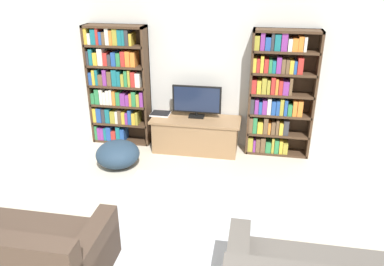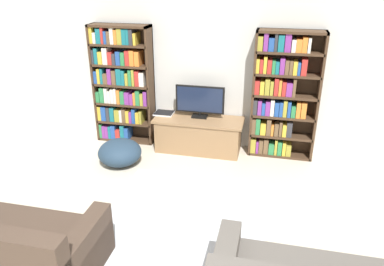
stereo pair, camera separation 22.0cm
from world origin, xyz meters
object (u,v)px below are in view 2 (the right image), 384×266
bookshelf_left (122,84)px  television (200,101)px  beanbag_ottoman (120,152)px  bookshelf_right (281,95)px  tv_stand (199,135)px  laptop (164,113)px

bookshelf_left → television: (1.31, -0.07, -0.17)m
television → beanbag_ottoman: (-1.04, -0.80, -0.62)m
bookshelf_right → television: 1.23m
bookshelf_left → tv_stand: (1.31, -0.15, -0.70)m
tv_stand → laptop: size_ratio=4.59×
bookshelf_right → television: bearing=-176.7°
bookshelf_right → beanbag_ottoman: bearing=-159.0°
beanbag_ottoman → laptop: bearing=60.8°
beanbag_ottoman → television: bearing=37.4°
tv_stand → beanbag_ottoman: tv_stand is taller
laptop → tv_stand: bearing=-8.7°
bookshelf_right → laptop: 1.85m
bookshelf_right → tv_stand: 1.41m
television → beanbag_ottoman: bearing=-142.6°
laptop → television: bearing=-1.2°
bookshelf_right → laptop: bookshelf_right is taller
tv_stand → television: (0.00, 0.08, 0.54)m
bookshelf_right → beanbag_ottoman: (-2.25, -0.87, -0.77)m
laptop → bookshelf_right: bearing=1.8°
bookshelf_right → laptop: bearing=-178.2°
tv_stand → television: 0.54m
laptop → beanbag_ottoman: laptop is taller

